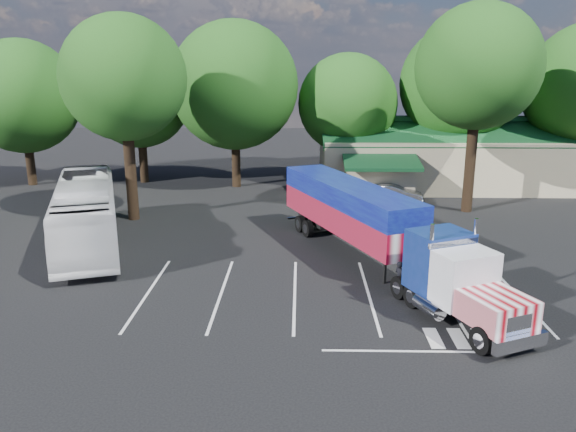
{
  "coord_description": "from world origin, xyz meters",
  "views": [
    {
      "loc": [
        0.22,
        -28.64,
        9.6
      ],
      "look_at": [
        -0.42,
        -0.47,
        2.0
      ],
      "focal_mm": 35.0,
      "sensor_mm": 36.0,
      "label": 1
    }
  ],
  "objects_px": {
    "semi_truck": "(371,223)",
    "woman": "(400,278)",
    "silver_sedan": "(393,194)",
    "bicycle": "(325,213)",
    "tour_bus": "(86,213)"
  },
  "relations": [
    {
      "from": "semi_truck",
      "to": "bicycle",
      "type": "height_order",
      "value": "semi_truck"
    },
    {
      "from": "silver_sedan",
      "to": "semi_truck",
      "type": "bearing_deg",
      "value": 176.45
    },
    {
      "from": "woman",
      "to": "bicycle",
      "type": "height_order",
      "value": "woman"
    },
    {
      "from": "semi_truck",
      "to": "silver_sedan",
      "type": "distance_m",
      "value": 13.22
    },
    {
      "from": "silver_sedan",
      "to": "woman",
      "type": "bearing_deg",
      "value": -177.75
    },
    {
      "from": "semi_truck",
      "to": "woman",
      "type": "height_order",
      "value": "semi_truck"
    },
    {
      "from": "semi_truck",
      "to": "bicycle",
      "type": "bearing_deg",
      "value": 79.24
    },
    {
      "from": "woman",
      "to": "silver_sedan",
      "type": "distance_m",
      "value": 16.66
    },
    {
      "from": "woman",
      "to": "tour_bus",
      "type": "distance_m",
      "value": 17.32
    },
    {
      "from": "semi_truck",
      "to": "woman",
      "type": "bearing_deg",
      "value": -101.02
    },
    {
      "from": "semi_truck",
      "to": "woman",
      "type": "relative_size",
      "value": 11.65
    },
    {
      "from": "woman",
      "to": "bicycle",
      "type": "distance_m",
      "value": 12.44
    },
    {
      "from": "woman",
      "to": "bicycle",
      "type": "relative_size",
      "value": 0.9
    },
    {
      "from": "woman",
      "to": "tour_bus",
      "type": "xyz_separation_m",
      "value": [
        -15.96,
        6.65,
        1.03
      ]
    },
    {
      "from": "woman",
      "to": "tour_bus",
      "type": "height_order",
      "value": "tour_bus"
    }
  ]
}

